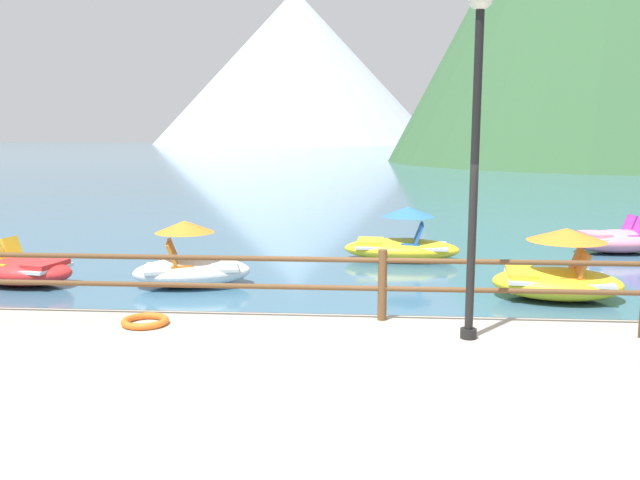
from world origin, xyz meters
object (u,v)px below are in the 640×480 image
object	(u,v)px
life_ring	(145,321)
pedal_boat_3	(20,270)
lamp_post	(476,132)
pedal_boat_1	(619,240)
pedal_boat_2	(191,264)
pedal_boat_0	(402,243)
pedal_boat_4	(558,274)

from	to	relation	value
life_ring	pedal_boat_3	size ratio (longest dim) A/B	0.26
lamp_post	life_ring	distance (m)	4.77
life_ring	pedal_boat_1	size ratio (longest dim) A/B	0.25
life_ring	pedal_boat_2	size ratio (longest dim) A/B	0.26
life_ring	pedal_boat_0	world-z (taller)	pedal_boat_0
pedal_boat_0	pedal_boat_4	size ratio (longest dim) A/B	1.13
life_ring	pedal_boat_2	world-z (taller)	pedal_boat_2
life_ring	pedal_boat_3	distance (m)	5.27
life_ring	pedal_boat_4	world-z (taller)	pedal_boat_4
pedal_boat_1	pedal_boat_3	distance (m)	13.22
pedal_boat_1	lamp_post	bearing A→B (deg)	-119.36
lamp_post	pedal_boat_2	world-z (taller)	lamp_post
pedal_boat_3	life_ring	bearing A→B (deg)	-45.56
pedal_boat_2	pedal_boat_3	distance (m)	3.26
lamp_post	pedal_boat_4	distance (m)	4.88
pedal_boat_0	pedal_boat_4	distance (m)	4.21
pedal_boat_3	pedal_boat_4	xyz separation A→B (m)	(9.83, -0.34, 0.15)
pedal_boat_1	pedal_boat_3	bearing A→B (deg)	-160.91
life_ring	pedal_boat_0	xyz separation A→B (m)	(3.61, 6.78, -0.07)
life_ring	pedal_boat_0	distance (m)	7.68
pedal_boat_3	lamp_post	bearing A→B (deg)	-27.37
pedal_boat_1	pedal_boat_4	world-z (taller)	pedal_boat_4
pedal_boat_2	pedal_boat_3	xyz separation A→B (m)	(-3.26, -0.12, -0.13)
life_ring	pedal_boat_3	bearing A→B (deg)	134.44
lamp_post	pedal_boat_0	world-z (taller)	lamp_post
pedal_boat_1	pedal_boat_2	distance (m)	10.14
lamp_post	pedal_boat_3	xyz separation A→B (m)	(-7.79, 4.03, -2.59)
lamp_post	life_ring	size ratio (longest dim) A/B	6.72
pedal_boat_1	pedal_boat_2	xyz separation A→B (m)	(-9.23, -4.20, 0.12)
pedal_boat_2	pedal_boat_3	size ratio (longest dim) A/B	1.01
lamp_post	pedal_boat_0	bearing A→B (deg)	94.02
pedal_boat_1	pedal_boat_4	bearing A→B (deg)	-119.70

